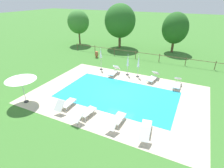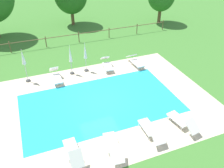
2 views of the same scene
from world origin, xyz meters
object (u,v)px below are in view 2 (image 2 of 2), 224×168
(sun_lounger_south_far, at_px, (136,61))
(sun_lounger_south_near_corner, at_px, (182,121))
(sun_lounger_north_near_steps, at_px, (107,64))
(sun_lounger_north_mid, at_px, (73,152))
(patio_umbrella_closed_row_west, at_px, (23,60))
(patio_umbrella_closed_row_mid_east, at_px, (70,56))
(sun_lounger_north_far, at_px, (56,76))
(sun_lounger_north_end, at_px, (151,130))
(sun_lounger_south_mid, at_px, (113,146))
(patio_umbrella_closed_row_mid_west, at_px, (85,53))

(sun_lounger_south_far, bearing_deg, sun_lounger_south_near_corner, -96.08)
(sun_lounger_north_near_steps, bearing_deg, sun_lounger_north_mid, -121.00)
(sun_lounger_south_far, distance_m, patio_umbrella_closed_row_west, 8.34)
(sun_lounger_south_far, height_order, patio_umbrella_closed_row_mid_east, patio_umbrella_closed_row_mid_east)
(sun_lounger_north_near_steps, distance_m, patio_umbrella_closed_row_mid_east, 2.94)
(sun_lounger_north_far, bearing_deg, sun_lounger_south_near_corner, -52.65)
(sun_lounger_south_near_corner, bearing_deg, sun_lounger_north_mid, 179.01)
(sun_lounger_north_end, distance_m, sun_lounger_south_mid, 2.25)
(sun_lounger_south_far, xyz_separation_m, patio_umbrella_closed_row_mid_east, (-5.03, 0.57, 1.08))
(patio_umbrella_closed_row_mid_west, xyz_separation_m, patio_umbrella_closed_row_mid_east, (-1.12, -0.01, -0.05))
(sun_lounger_north_far, xyz_separation_m, sun_lounger_south_near_corner, (5.53, -7.25, -0.01))
(sun_lounger_south_near_corner, height_order, patio_umbrella_closed_row_west, patio_umbrella_closed_row_west)
(sun_lounger_north_near_steps, bearing_deg, sun_lounger_north_far, -174.68)
(patio_umbrella_closed_row_west, xyz_separation_m, patio_umbrella_closed_row_mid_east, (3.18, -0.11, -0.27))
(sun_lounger_south_far, bearing_deg, patio_umbrella_closed_row_mid_east, 173.59)
(sun_lounger_south_near_corner, height_order, sun_lounger_south_far, sun_lounger_south_near_corner)
(patio_umbrella_closed_row_mid_west, bearing_deg, sun_lounger_north_mid, -110.59)
(patio_umbrella_closed_row_west, height_order, patio_umbrella_closed_row_mid_west, patio_umbrella_closed_row_west)
(patio_umbrella_closed_row_west, bearing_deg, sun_lounger_south_far, -4.70)
(sun_lounger_north_end, distance_m, patio_umbrella_closed_row_west, 9.71)
(sun_lounger_north_end, xyz_separation_m, patio_umbrella_closed_row_mid_east, (-2.33, 7.78, 1.07))
(sun_lounger_north_far, distance_m, sun_lounger_south_near_corner, 9.12)
(sun_lounger_north_near_steps, xyz_separation_m, sun_lounger_north_mid, (-4.52, -7.52, 0.02))
(patio_umbrella_closed_row_mid_east, bearing_deg, sun_lounger_south_mid, -89.29)
(sun_lounger_north_far, height_order, sun_lounger_north_end, sun_lounger_north_far)
(sun_lounger_south_mid, distance_m, patio_umbrella_closed_row_west, 8.89)
(sun_lounger_south_far, xyz_separation_m, patio_umbrella_closed_row_west, (-8.21, 0.67, 1.35))
(sun_lounger_north_end, distance_m, sun_lounger_south_near_corner, 1.92)
(sun_lounger_north_mid, distance_m, sun_lounger_south_far, 9.88)
(patio_umbrella_closed_row_mid_west, bearing_deg, sun_lounger_south_mid, -97.21)
(patio_umbrella_closed_row_mid_west, bearing_deg, patio_umbrella_closed_row_mid_east, -179.58)
(sun_lounger_north_far, height_order, patio_umbrella_closed_row_mid_west, patio_umbrella_closed_row_mid_west)
(sun_lounger_north_near_steps, xyz_separation_m, sun_lounger_south_far, (2.30, -0.37, -0.01))
(sun_lounger_north_mid, relative_size, patio_umbrella_closed_row_mid_west, 0.84)
(sun_lounger_south_near_corner, distance_m, sun_lounger_south_mid, 4.16)
(patio_umbrella_closed_row_mid_east, bearing_deg, sun_lounger_north_end, -73.30)
(sun_lounger_north_mid, xyz_separation_m, patio_umbrella_closed_row_mid_east, (1.78, 7.71, 1.05))
(sun_lounger_north_end, relative_size, sun_lounger_south_mid, 0.96)
(sun_lounger_south_far, bearing_deg, patio_umbrella_closed_row_west, 175.30)
(sun_lounger_north_mid, distance_m, sun_lounger_south_near_corner, 6.04)
(sun_lounger_north_end, bearing_deg, patio_umbrella_closed_row_west, 124.96)
(sun_lounger_south_mid, bearing_deg, sun_lounger_north_far, 100.42)
(sun_lounger_north_far, relative_size, sun_lounger_north_end, 0.98)
(sun_lounger_north_mid, bearing_deg, patio_umbrella_closed_row_west, 100.11)
(sun_lounger_south_near_corner, relative_size, sun_lounger_south_mid, 0.99)
(sun_lounger_north_mid, xyz_separation_m, sun_lounger_north_far, (0.51, 7.14, -0.01))
(sun_lounger_south_near_corner, relative_size, patio_umbrella_closed_row_west, 0.83)
(sun_lounger_north_end, distance_m, patio_umbrella_closed_row_mid_east, 8.19)
(sun_lounger_north_near_steps, bearing_deg, sun_lounger_south_mid, -108.55)
(sun_lounger_south_mid, distance_m, sun_lounger_south_far, 8.96)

